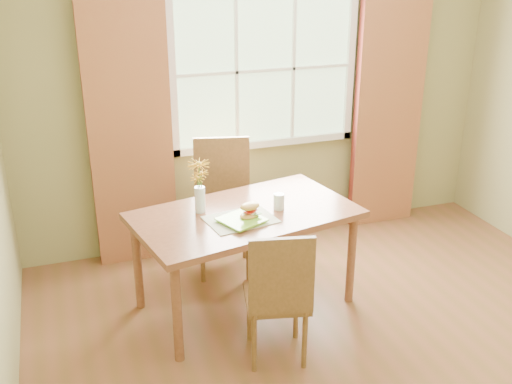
{
  "coord_description": "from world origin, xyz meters",
  "views": [
    {
      "loc": [
        -1.7,
        -2.79,
        2.45
      ],
      "look_at": [
        -0.46,
        0.76,
        0.9
      ],
      "focal_mm": 42.0,
      "sensor_mm": 36.0,
      "label": 1
    }
  ],
  "objects_px": {
    "dining_table": "(245,222)",
    "water_glass": "(279,202)",
    "chair_near": "(278,292)",
    "chair_far": "(223,199)",
    "flower_vase": "(199,181)",
    "croissant_sandwich": "(250,210)"
  },
  "relations": [
    {
      "from": "chair_far",
      "to": "flower_vase",
      "type": "height_order",
      "value": "flower_vase"
    },
    {
      "from": "flower_vase",
      "to": "chair_near",
      "type": "bearing_deg",
      "value": -71.35
    },
    {
      "from": "water_glass",
      "to": "flower_vase",
      "type": "xyz_separation_m",
      "value": [
        -0.53,
        0.14,
        0.17
      ]
    },
    {
      "from": "chair_near",
      "to": "chair_far",
      "type": "bearing_deg",
      "value": 101.26
    },
    {
      "from": "chair_far",
      "to": "flower_vase",
      "type": "bearing_deg",
      "value": -107.32
    },
    {
      "from": "dining_table",
      "to": "water_glass",
      "type": "height_order",
      "value": "water_glass"
    },
    {
      "from": "dining_table",
      "to": "chair_near",
      "type": "relative_size",
      "value": 1.78
    },
    {
      "from": "croissant_sandwich",
      "to": "chair_near",
      "type": "bearing_deg",
      "value": -109.21
    },
    {
      "from": "chair_far",
      "to": "flower_vase",
      "type": "distance_m",
      "value": 0.72
    },
    {
      "from": "chair_near",
      "to": "chair_far",
      "type": "distance_m",
      "value": 1.33
    },
    {
      "from": "dining_table",
      "to": "chair_near",
      "type": "bearing_deg",
      "value": -102.7
    },
    {
      "from": "dining_table",
      "to": "flower_vase",
      "type": "bearing_deg",
      "value": 148.3
    },
    {
      "from": "dining_table",
      "to": "flower_vase",
      "type": "relative_size",
      "value": 4.38
    },
    {
      "from": "flower_vase",
      "to": "dining_table",
      "type": "bearing_deg",
      "value": -20.49
    },
    {
      "from": "chair_far",
      "to": "flower_vase",
      "type": "relative_size",
      "value": 2.82
    },
    {
      "from": "flower_vase",
      "to": "chair_far",
      "type": "bearing_deg",
      "value": 59.24
    },
    {
      "from": "chair_far",
      "to": "water_glass",
      "type": "height_order",
      "value": "chair_far"
    },
    {
      "from": "dining_table",
      "to": "flower_vase",
      "type": "distance_m",
      "value": 0.43
    },
    {
      "from": "croissant_sandwich",
      "to": "water_glass",
      "type": "xyz_separation_m",
      "value": [
        0.25,
        0.11,
        -0.02
      ]
    },
    {
      "from": "chair_near",
      "to": "croissant_sandwich",
      "type": "relative_size",
      "value": 5.38
    },
    {
      "from": "water_glass",
      "to": "flower_vase",
      "type": "height_order",
      "value": "flower_vase"
    },
    {
      "from": "dining_table",
      "to": "water_glass",
      "type": "relative_size",
      "value": 14.42
    }
  ]
}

